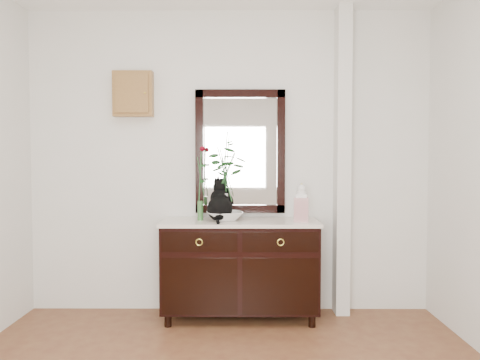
{
  "coord_description": "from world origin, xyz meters",
  "views": [
    {
      "loc": [
        0.12,
        -2.23,
        1.38
      ],
      "look_at": [
        0.1,
        1.63,
        1.2
      ],
      "focal_mm": 35.0,
      "sensor_mm": 36.0,
      "label": 1
    }
  ],
  "objects_px": {
    "lotus_bowl": "(225,216)",
    "ginger_jar": "(301,202)",
    "sideboard": "(240,264)",
    "cat": "(220,200)"
  },
  "relations": [
    {
      "from": "sideboard",
      "to": "lotus_bowl",
      "type": "height_order",
      "value": "lotus_bowl"
    },
    {
      "from": "sideboard",
      "to": "cat",
      "type": "xyz_separation_m",
      "value": [
        -0.17,
        -0.02,
        0.55
      ]
    },
    {
      "from": "lotus_bowl",
      "to": "cat",
      "type": "bearing_deg",
      "value": -148.05
    },
    {
      "from": "ginger_jar",
      "to": "lotus_bowl",
      "type": "bearing_deg",
      "value": 173.76
    },
    {
      "from": "cat",
      "to": "lotus_bowl",
      "type": "relative_size",
      "value": 1.13
    },
    {
      "from": "lotus_bowl",
      "to": "ginger_jar",
      "type": "relative_size",
      "value": 0.96
    },
    {
      "from": "sideboard",
      "to": "lotus_bowl",
      "type": "relative_size",
      "value": 4.3
    },
    {
      "from": "sideboard",
      "to": "ginger_jar",
      "type": "height_order",
      "value": "ginger_jar"
    },
    {
      "from": "cat",
      "to": "lotus_bowl",
      "type": "xyz_separation_m",
      "value": [
        0.04,
        0.03,
        -0.14
      ]
    },
    {
      "from": "cat",
      "to": "lotus_bowl",
      "type": "bearing_deg",
      "value": 27.72
    }
  ]
}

